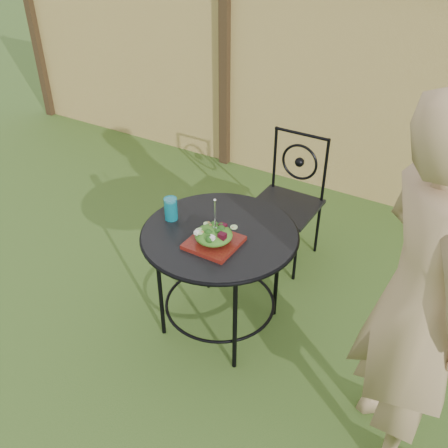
# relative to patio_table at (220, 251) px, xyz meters

# --- Properties ---
(ground) EXTENTS (60.00, 60.00, 0.00)m
(ground) POSITION_rel_patio_table_xyz_m (0.10, -0.12, -0.59)
(ground) COLOR #294B18
(ground) RESTS_ON ground
(fence) EXTENTS (8.00, 0.12, 1.90)m
(fence) POSITION_rel_patio_table_xyz_m (0.10, 2.07, 0.36)
(fence) COLOR #D6BD6A
(fence) RESTS_ON ground
(patio_table) EXTENTS (0.92, 0.92, 0.72)m
(patio_table) POSITION_rel_patio_table_xyz_m (0.00, 0.00, 0.00)
(patio_table) COLOR black
(patio_table) RESTS_ON ground
(patio_chair) EXTENTS (0.46, 0.46, 0.95)m
(patio_chair) POSITION_rel_patio_table_xyz_m (0.02, 0.92, -0.08)
(patio_chair) COLOR black
(patio_chair) RESTS_ON ground
(diner) EXTENTS (0.77, 0.80, 1.85)m
(diner) POSITION_rel_patio_table_xyz_m (1.14, -0.24, 0.34)
(diner) COLOR #A1825C
(diner) RESTS_ON ground
(salad_plate) EXTENTS (0.27, 0.27, 0.02)m
(salad_plate) POSITION_rel_patio_table_xyz_m (0.04, -0.12, 0.15)
(salad_plate) COLOR #4E0B0C
(salad_plate) RESTS_ON patio_table
(salad) EXTENTS (0.21, 0.21, 0.08)m
(salad) POSITION_rel_patio_table_xyz_m (0.04, -0.12, 0.20)
(salad) COLOR #235614
(salad) RESTS_ON salad_plate
(fork) EXTENTS (0.01, 0.01, 0.18)m
(fork) POSITION_rel_patio_table_xyz_m (0.05, -0.12, 0.33)
(fork) COLOR silver
(fork) RESTS_ON salad
(drinking_glass) EXTENTS (0.08, 0.08, 0.14)m
(drinking_glass) POSITION_rel_patio_table_xyz_m (-0.32, -0.03, 0.21)
(drinking_glass) COLOR #0A6E7F
(drinking_glass) RESTS_ON patio_table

